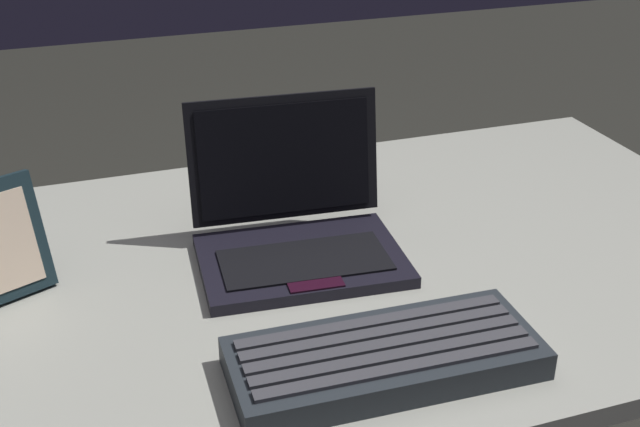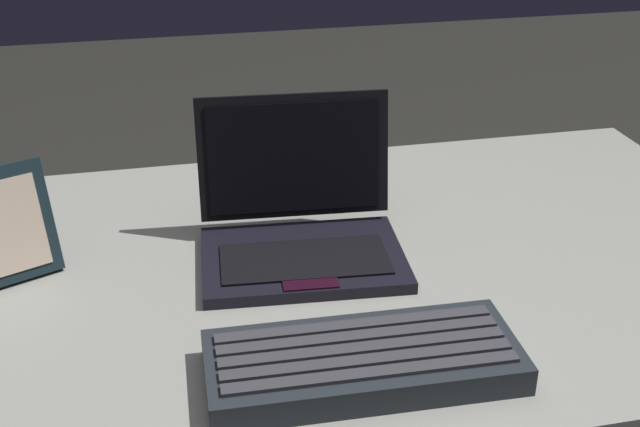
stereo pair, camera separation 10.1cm
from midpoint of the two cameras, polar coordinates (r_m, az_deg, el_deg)
desk at (r=1.14m, az=-5.46°, el=-9.60°), size 1.38×0.73×0.73m
laptop_front at (r=1.07m, az=-4.33°, el=-1.13°), size 0.27×0.23×0.20m
external_keyboard at (r=0.88m, az=1.17°, el=-10.05°), size 0.33×0.14×0.04m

